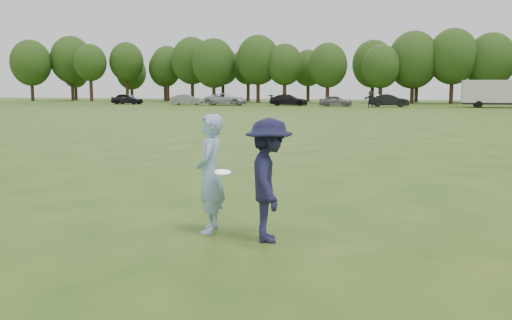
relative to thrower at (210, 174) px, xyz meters
The scene contains 13 objects.
ground 0.98m from the thrower, 26.50° to the right, with size 200.00×200.00×0.00m, color #284F16.
thrower is the anchor object (origin of this frame).
defender 1.09m from the thrower, 12.76° to the right, with size 1.23×0.71×1.91m, color #1A1A3B.
player_far_d 56.93m from the thrower, 91.63° to the left, with size 1.84×0.58×1.98m, color #272727.
car_a 69.52m from the thrower, 120.48° to the left, with size 1.78×4.42×1.51m, color black.
car_b 65.20m from the thrower, 113.71° to the left, with size 1.50×4.31×1.42m, color gray.
car_c 63.21m from the thrower, 109.03° to the left, with size 2.60×5.64×1.57m, color #B4B3B9.
car_d 62.22m from the thrower, 101.51° to the left, with size 2.03×4.98×1.45m, color black.
car_e 59.80m from the thrower, 95.84° to the left, with size 1.62×4.04×1.38m, color slate.
car_f 59.54m from the thrower, 89.63° to the left, with size 1.62×4.64×1.53m, color black.
disc_in_play 0.39m from the thrower, 37.17° to the right, with size 0.28×0.29×0.08m.
cargo_trailer 61.90m from the thrower, 78.18° to the left, with size 9.00×2.75×3.20m.
treeline 77.06m from the thrower, 87.79° to the left, with size 130.35×18.39×11.74m.
Camera 1 is at (2.98, -8.08, 2.36)m, focal length 38.00 mm.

